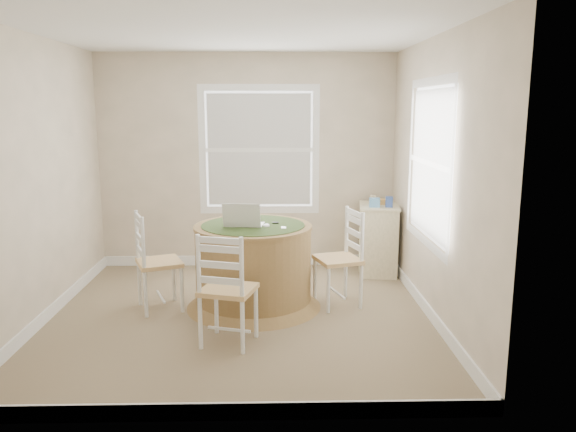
{
  "coord_description": "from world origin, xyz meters",
  "views": [
    {
      "loc": [
        0.33,
        -5.06,
        1.96
      ],
      "look_at": [
        0.47,
        0.45,
        0.89
      ],
      "focal_mm": 35.0,
      "sensor_mm": 36.0,
      "label": 1
    }
  ],
  "objects": [
    {
      "name": "chair_right",
      "position": [
        0.96,
        0.32,
        0.47
      ],
      "size": [
        0.51,
        0.52,
        0.95
      ],
      "primitive_type": null,
      "rotation": [
        0.0,
        0.0,
        -1.27
      ],
      "color": "white",
      "rests_on": "ground"
    },
    {
      "name": "room",
      "position": [
        0.17,
        0.16,
        1.3
      ],
      "size": [
        3.64,
        3.64,
        2.64
      ],
      "color": "#7F6B51",
      "rests_on": "ground"
    },
    {
      "name": "tissue_box",
      "position": [
        1.49,
        1.3,
        0.88
      ],
      "size": [
        0.14,
        0.14,
        0.1
      ],
      "primitive_type": "cube",
      "rotation": [
        0.0,
        0.0,
        -0.14
      ],
      "color": "#5D9DD6",
      "rests_on": "corner_chest"
    },
    {
      "name": "laptop",
      "position": [
        0.03,
        0.26,
        0.86
      ],
      "size": [
        0.4,
        0.36,
        0.25
      ],
      "rotation": [
        0.0,
        0.0,
        3.02
      ],
      "color": "white",
      "rests_on": "round_table"
    },
    {
      "name": "box_blue",
      "position": [
        1.66,
        1.28,
        0.89
      ],
      "size": [
        0.09,
        0.09,
        0.12
      ],
      "primitive_type": "cube",
      "rotation": [
        0.0,
        0.0,
        -0.14
      ],
      "color": "#3653A3",
      "rests_on": "corner_chest"
    },
    {
      "name": "round_table",
      "position": [
        0.12,
        0.3,
        0.45
      ],
      "size": [
        1.34,
        1.34,
        0.83
      ],
      "rotation": [
        0.0,
        0.0,
        0.0
      ],
      "color": "olive",
      "rests_on": "ground"
    },
    {
      "name": "mouse",
      "position": [
        0.25,
        0.22,
        0.84
      ],
      "size": [
        0.07,
        0.11,
        0.04
      ],
      "primitive_type": "ellipsoid",
      "rotation": [
        0.0,
        0.0,
        0.0
      ],
      "color": "white",
      "rests_on": "round_table"
    },
    {
      "name": "corner_chest",
      "position": [
        1.57,
        1.43,
        0.41
      ],
      "size": [
        0.54,
        0.68,
        0.83
      ],
      "rotation": [
        0.0,
        0.0,
        -0.14
      ],
      "color": "#FAE9BB",
      "rests_on": "ground"
    },
    {
      "name": "box_yellow",
      "position": [
        1.62,
        1.48,
        0.86
      ],
      "size": [
        0.16,
        0.12,
        0.06
      ],
      "primitive_type": "cube",
      "rotation": [
        0.0,
        0.0,
        -0.14
      ],
      "color": "#DFA24E",
      "rests_on": "corner_chest"
    },
    {
      "name": "chair_left",
      "position": [
        -0.79,
        0.25,
        0.47
      ],
      "size": [
        0.53,
        0.54,
        0.95
      ],
      "primitive_type": null,
      "rotation": [
        0.0,
        0.0,
        1.95
      ],
      "color": "white",
      "rests_on": "ground"
    },
    {
      "name": "cup_cream",
      "position": [
        1.52,
        1.6,
        0.87
      ],
      "size": [
        0.07,
        0.07,
        0.09
      ],
      "primitive_type": "cylinder",
      "color": "beige",
      "rests_on": "corner_chest"
    },
    {
      "name": "chair_near",
      "position": [
        -0.05,
        -0.6,
        0.47
      ],
      "size": [
        0.52,
        0.5,
        0.95
      ],
      "primitive_type": null,
      "rotation": [
        0.0,
        0.0,
        2.86
      ],
      "color": "white",
      "rests_on": "ground"
    },
    {
      "name": "keys",
      "position": [
        0.34,
        0.35,
        0.83
      ],
      "size": [
        0.06,
        0.05,
        0.02
      ],
      "primitive_type": "cube",
      "rotation": [
        0.0,
        0.0,
        0.0
      ],
      "color": "black",
      "rests_on": "round_table"
    },
    {
      "name": "phone",
      "position": [
        0.42,
        0.15,
        0.83
      ],
      "size": [
        0.05,
        0.09,
        0.02
      ],
      "primitive_type": "cube",
      "rotation": [
        0.0,
        0.0,
        0.0
      ],
      "color": "#B7BABF",
      "rests_on": "round_table"
    }
  ]
}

